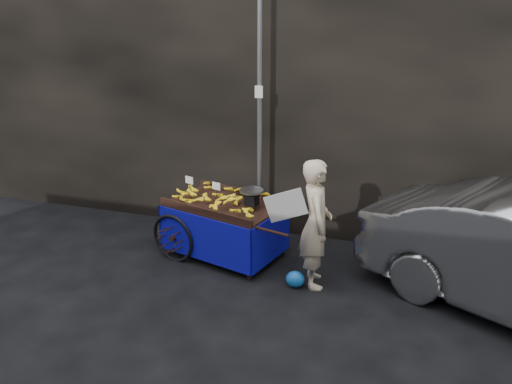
% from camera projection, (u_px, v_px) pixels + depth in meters
% --- Properties ---
extents(ground, '(80.00, 80.00, 0.00)m').
position_uv_depth(ground, '(213.00, 272.00, 7.18)').
color(ground, black).
rests_on(ground, ground).
extents(building_wall, '(13.50, 2.00, 5.00)m').
position_uv_depth(building_wall, '(287.00, 75.00, 8.55)').
color(building_wall, black).
rests_on(building_wall, ground).
extents(street_pole, '(0.12, 0.10, 4.00)m').
position_uv_depth(street_pole, '(260.00, 117.00, 7.57)').
color(street_pole, slate).
rests_on(street_pole, ground).
extents(banana_cart, '(2.43, 1.56, 1.22)m').
position_uv_depth(banana_cart, '(221.00, 208.00, 7.44)').
color(banana_cart, black).
rests_on(banana_cart, ground).
extents(vendor, '(0.95, 0.75, 1.77)m').
position_uv_depth(vendor, '(316.00, 224.00, 6.58)').
color(vendor, beige).
rests_on(vendor, ground).
extents(plastic_bag, '(0.25, 0.20, 0.23)m').
position_uv_depth(plastic_bag, '(295.00, 279.00, 6.74)').
color(plastic_bag, blue).
rests_on(plastic_bag, ground).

